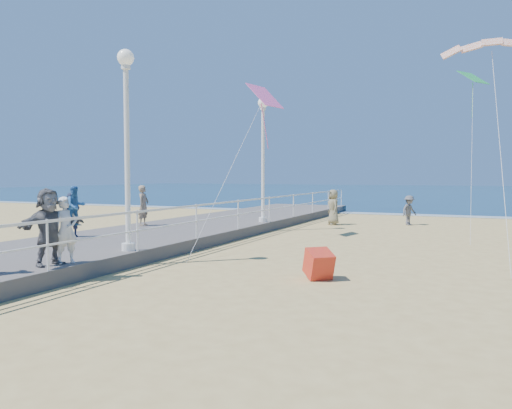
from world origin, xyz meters
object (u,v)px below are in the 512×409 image
at_px(spectator_5, 49,227).
at_px(box_kite, 319,267).
at_px(spectator_0, 72,215).
at_px(beach_walker_c, 333,207).
at_px(lamp_post_mid, 127,128).
at_px(beach_walker_a, 409,210).
at_px(woman_holding_toddler, 66,230).
at_px(spectator_6, 143,205).
at_px(lamp_post_far, 263,146).
at_px(toddler_held, 75,206).

distance_m(spectator_5, box_kite, 6.18).
distance_m(spectator_0, beach_walker_c, 12.63).
bearing_deg(beach_walker_c, spectator_5, -43.25).
xyz_separation_m(lamp_post_mid, beach_walker_a, (5.41, 14.30, -2.94)).
height_order(woman_holding_toddler, box_kite, woman_holding_toddler).
bearing_deg(woman_holding_toddler, beach_walker_c, 16.10).
height_order(spectator_0, box_kite, spectator_0).
distance_m(lamp_post_mid, woman_holding_toddler, 3.28).
bearing_deg(woman_holding_toddler, spectator_6, 49.37).
relative_size(lamp_post_mid, lamp_post_far, 1.00).
relative_size(lamp_post_mid, woman_holding_toddler, 3.48).
bearing_deg(spectator_0, lamp_post_far, -9.28).
height_order(woman_holding_toddler, spectator_0, woman_holding_toddler).
bearing_deg(box_kite, toddler_held, 163.79).
xyz_separation_m(lamp_post_mid, spectator_5, (-0.20, -2.49, -2.39)).
distance_m(toddler_held, spectator_6, 8.46).
bearing_deg(spectator_0, beach_walker_c, -9.76).
bearing_deg(spectator_5, toddler_held, -21.44).
height_order(lamp_post_mid, beach_walker_a, lamp_post_mid).
relative_size(lamp_post_far, beach_walker_c, 3.09).
distance_m(lamp_post_mid, spectator_0, 4.67).
distance_m(toddler_held, spectator_0, 5.18).
relative_size(lamp_post_mid, box_kite, 8.87).
xyz_separation_m(beach_walker_a, beach_walker_c, (-3.39, -1.36, 0.14)).
relative_size(toddler_held, spectator_5, 0.53).
height_order(spectator_0, beach_walker_c, spectator_0).
xyz_separation_m(spectator_6, box_kite, (8.91, -5.21, -0.91)).
height_order(spectator_6, box_kite, spectator_6).
bearing_deg(spectator_5, woman_holding_toddler, -13.85).
relative_size(lamp_post_mid, beach_walker_a, 3.70).
bearing_deg(beach_walker_a, spectator_5, -168.10).
bearing_deg(woman_holding_toddler, box_kite, -40.73).
bearing_deg(spectator_5, beach_walker_a, -9.05).
distance_m(toddler_held, beach_walker_a, 17.15).
bearing_deg(spectator_6, toddler_held, -162.03).
bearing_deg(spectator_5, lamp_post_far, 8.42).
bearing_deg(spectator_6, spectator_5, -165.31).
bearing_deg(lamp_post_far, lamp_post_mid, -90.00).
bearing_deg(toddler_held, spectator_5, 173.05).
bearing_deg(woman_holding_toddler, toddler_held, -21.06).
xyz_separation_m(toddler_held, spectator_6, (-3.81, 7.54, -0.50)).
bearing_deg(lamp_post_far, spectator_5, -91.02).
bearing_deg(lamp_post_mid, woman_holding_toddler, -91.34).
xyz_separation_m(woman_holding_toddler, spectator_0, (-3.52, 3.75, -0.04)).
bearing_deg(woman_holding_toddler, lamp_post_far, 23.68).
bearing_deg(lamp_post_mid, toddler_held, -87.11).
xyz_separation_m(spectator_0, beach_walker_a, (8.99, 12.68, -0.40)).
bearing_deg(spectator_5, lamp_post_mid, 4.75).
bearing_deg(box_kite, lamp_post_far, 80.19).
xyz_separation_m(beach_walker_c, box_kite, (3.17, -12.59, -0.56)).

